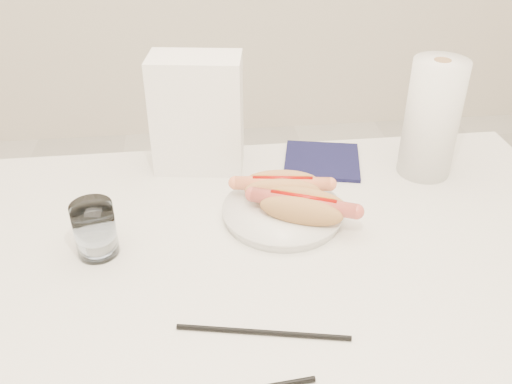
{
  "coord_description": "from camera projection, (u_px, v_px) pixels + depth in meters",
  "views": [
    {
      "loc": [
        -0.08,
        -0.68,
        1.33
      ],
      "look_at": [
        0.01,
        0.1,
        0.82
      ],
      "focal_mm": 39.28,
      "sensor_mm": 36.0,
      "label": 1
    }
  ],
  "objects": [
    {
      "name": "chopstick_far",
      "position": [
        263.0,
        332.0,
        0.76
      ],
      "size": [
        0.24,
        0.06,
        0.01
      ],
      "primitive_type": "cylinder",
      "rotation": [
        0.0,
        1.57,
        -0.21
      ],
      "color": "black",
      "rests_on": "table"
    },
    {
      "name": "plate",
      "position": [
        283.0,
        213.0,
        0.99
      ],
      "size": [
        0.27,
        0.27,
        0.02
      ],
      "primitive_type": "cylinder",
      "rotation": [
        0.0,
        0.0,
        -0.39
      ],
      "color": "white",
      "rests_on": "table"
    },
    {
      "name": "hotdog_right",
      "position": [
        303.0,
        206.0,
        0.95
      ],
      "size": [
        0.18,
        0.12,
        0.05
      ],
      "rotation": [
        0.0,
        0.0,
        -0.42
      ],
      "color": "#BB8349",
      "rests_on": "plate"
    },
    {
      "name": "water_glass",
      "position": [
        95.0,
        229.0,
        0.89
      ],
      "size": [
        0.07,
        0.07,
        0.09
      ],
      "primitive_type": "cylinder",
      "color": "silver",
      "rests_on": "table"
    },
    {
      "name": "hotdog_left",
      "position": [
        282.0,
        187.0,
        1.01
      ],
      "size": [
        0.17,
        0.08,
        0.05
      ],
      "rotation": [
        0.0,
        0.0,
        -0.14
      ],
      "color": "tan",
      "rests_on": "plate"
    },
    {
      "name": "navy_napkin",
      "position": [
        322.0,
        161.0,
        1.16
      ],
      "size": [
        0.18,
        0.18,
        0.01
      ],
      "primitive_type": "cube",
      "rotation": [
        0.0,
        0.0,
        -0.22
      ],
      "color": "black",
      "rests_on": "table"
    },
    {
      "name": "paper_towel_roll",
      "position": [
        432.0,
        119.0,
        1.07
      ],
      "size": [
        0.13,
        0.13,
        0.23
      ],
      "primitive_type": "cylinder",
      "rotation": [
        0.0,
        0.0,
        0.33
      ],
      "color": "white",
      "rests_on": "table"
    },
    {
      "name": "napkin_box",
      "position": [
        197.0,
        114.0,
        1.09
      ],
      "size": [
        0.19,
        0.12,
        0.23
      ],
      "primitive_type": "cube",
      "rotation": [
        0.0,
        0.0,
        -0.15
      ],
      "color": "white",
      "rests_on": "table"
    },
    {
      "name": "table",
      "position": [
        256.0,
        292.0,
        0.92
      ],
      "size": [
        1.2,
        0.8,
        0.75
      ],
      "color": "silver",
      "rests_on": "ground"
    }
  ]
}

